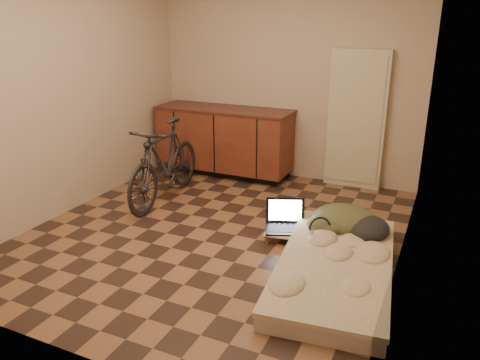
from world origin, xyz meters
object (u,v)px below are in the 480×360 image
at_px(bicycle, 164,159).
at_px(lap_desk, 297,232).
at_px(futon, 335,267).
at_px(laptop, 285,223).

height_order(bicycle, lap_desk, bicycle).
bearing_deg(futon, bicycle, 152.55).
bearing_deg(laptop, bicycle, 146.91).
height_order(futon, lap_desk, futon).
relative_size(bicycle, futon, 0.82).
bearing_deg(futon, laptop, 133.81).
relative_size(bicycle, lap_desk, 2.51).
bearing_deg(futon, lap_desk, 127.81).
xyz_separation_m(lap_desk, laptop, (-0.13, 0.01, 0.06)).
xyz_separation_m(bicycle, laptop, (1.59, -0.33, -0.37)).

